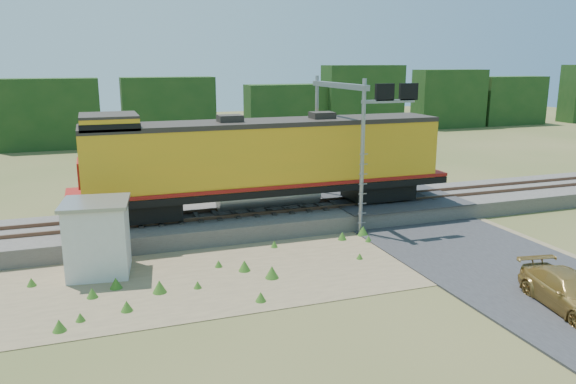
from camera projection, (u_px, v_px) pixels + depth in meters
name	position (u px, v px, depth m)	size (l,w,h in m)	color
ground	(313.00, 265.00, 22.74)	(140.00, 140.00, 0.00)	#475123
ballast	(269.00, 218.00, 28.15)	(70.00, 5.00, 0.80)	slate
rails	(269.00, 209.00, 28.04)	(70.00, 1.54, 0.16)	brown
dirt_shoulder	(263.00, 267.00, 22.54)	(26.00, 8.00, 0.03)	#8C7754
road	(449.00, 240.00, 25.67)	(7.00, 66.00, 0.86)	#38383A
tree_line_north	(173.00, 111.00, 56.91)	(130.00, 3.00, 6.50)	#183A15
weed_clumps	(229.00, 275.00, 21.69)	(15.00, 6.20, 0.56)	#36681D
locomotive	(263.00, 160.00, 27.39)	(18.82, 2.87, 4.86)	black
shed	(98.00, 237.00, 21.55)	(2.75, 2.75, 2.91)	silver
signal_gantry	(351.00, 115.00, 27.70)	(2.90, 6.20, 7.31)	gray
car	(570.00, 292.00, 18.58)	(1.71, 4.20, 1.22)	#AE8840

